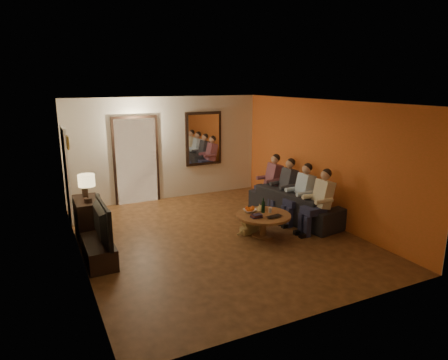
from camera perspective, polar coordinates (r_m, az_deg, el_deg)
name	(u,v)px	position (r m, az deg, el deg)	size (l,w,h in m)	color
floor	(217,237)	(7.90, -1.01, -8.12)	(5.00, 6.00, 0.01)	#442912
ceiling	(216,102)	(7.33, -1.10, 11.08)	(5.00, 6.00, 0.01)	white
back_wall	(167,149)	(10.25, -8.17, 4.45)	(5.00, 0.02, 2.60)	beige
front_wall	(320,221)	(5.05, 13.55, -5.72)	(5.00, 0.02, 2.60)	beige
left_wall	(76,187)	(6.87, -20.33, -0.98)	(0.02, 6.00, 2.60)	beige
right_wall	(322,161)	(8.83, 13.83, 2.66)	(0.02, 6.00, 2.60)	beige
orange_accent	(322,161)	(8.82, 13.78, 2.66)	(0.01, 6.00, 2.60)	#CC6722
kitchen_doorway	(136,161)	(10.07, -12.42, 2.64)	(1.00, 0.06, 2.10)	#FFE0A5
door_trim	(136,161)	(10.06, -12.41, 2.63)	(1.12, 0.04, 2.22)	black
fridge_glimpse	(146,166)	(10.16, -11.02, 1.95)	(0.45, 0.03, 1.70)	silver
mirror_frame	(204,139)	(10.53, -2.94, 5.92)	(1.00, 0.05, 1.40)	black
mirror_glass	(204,139)	(10.50, -2.87, 5.90)	(0.86, 0.02, 1.26)	white
white_door	(67,175)	(9.17, -21.49, 0.70)	(0.06, 0.85, 2.04)	white
framed_art	(68,143)	(8.04, -21.45, 5.00)	(0.03, 0.28, 0.24)	#B28C33
art_canvas	(68,143)	(8.04, -21.34, 5.01)	(0.01, 0.22, 0.18)	brown
dresser	(88,219)	(8.11, -18.81, -5.31)	(0.45, 0.89, 0.79)	black
table_lamp	(87,188)	(7.71, -18.97, -1.13)	(0.30, 0.30, 0.54)	beige
flower_vase	(84,185)	(8.15, -19.35, -0.74)	(0.14, 0.14, 0.44)	#AA1B12
tv_stand	(99,252)	(7.13, -17.43, -9.72)	(0.45, 1.09, 0.36)	black
tv	(97,222)	(6.94, -17.75, -5.79)	(0.15, 1.17, 0.67)	black
sofa	(297,204)	(8.96, 10.34, -3.37)	(0.90, 2.29, 0.67)	black
person_a	(320,204)	(8.15, 13.58, -3.33)	(0.60, 0.40, 1.20)	tan
person_b	(302,196)	(8.60, 11.05, -2.29)	(0.60, 0.40, 1.20)	tan
person_c	(286,190)	(9.07, 8.79, -1.35)	(0.60, 0.40, 1.20)	tan
person_d	(271,184)	(9.55, 6.74, -0.51)	(0.60, 0.40, 1.20)	tan
dog	(253,219)	(8.03, 4.10, -5.63)	(0.56, 0.24, 0.56)	olive
coffee_table	(263,225)	(7.89, 5.63, -6.45)	(1.06, 1.06, 0.45)	brown
bowl	(250,211)	(7.90, 3.72, -4.42)	(0.26, 0.26, 0.06)	white
oranges	(250,208)	(7.88, 3.73, -3.95)	(0.20, 0.20, 0.08)	#E75813
wine_bottle	(263,205)	(7.87, 5.62, -3.57)	(0.07, 0.07, 0.31)	black
wine_glass	(270,210)	(7.93, 6.60, -4.27)	(0.06, 0.06, 0.10)	silver
book_stack	(256,216)	(7.62, 4.65, -5.12)	(0.20, 0.15, 0.07)	black
laptop	(276,217)	(7.64, 7.41, -5.30)	(0.33, 0.21, 0.03)	black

